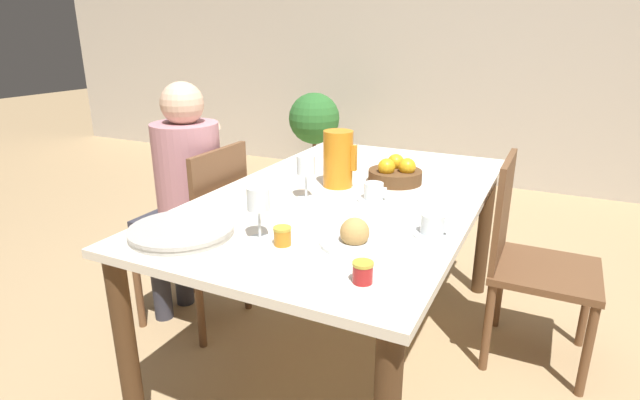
{
  "coord_description": "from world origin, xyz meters",
  "views": [
    {
      "loc": [
        0.75,
        -1.79,
        1.37
      ],
      "look_at": [
        0.0,
        -0.26,
        0.79
      ],
      "focal_mm": 28.0,
      "sensor_mm": 36.0,
      "label": 1
    }
  ],
  "objects_px": {
    "chair_person_side": "(202,233)",
    "wine_glass_water": "(306,167)",
    "teacup_across": "(374,193)",
    "person_seated": "(184,186)",
    "serving_tray": "(182,231)",
    "potted_plant": "(314,127)",
    "teacup_near_person": "(432,226)",
    "bread_plate": "(355,237)",
    "red_pitcher": "(338,159)",
    "fruit_bowl": "(395,173)",
    "chair_opposite": "(529,257)",
    "jam_jar_amber": "(282,235)",
    "jam_jar_red": "(363,271)",
    "wine_glass_juice": "(259,202)"
  },
  "relations": [
    {
      "from": "red_pitcher",
      "to": "teacup_near_person",
      "type": "height_order",
      "value": "red_pitcher"
    },
    {
      "from": "potted_plant",
      "to": "teacup_near_person",
      "type": "bearing_deg",
      "value": -56.21
    },
    {
      "from": "chair_opposite",
      "to": "wine_glass_juice",
      "type": "xyz_separation_m",
      "value": [
        -0.77,
        -0.87,
        0.4
      ]
    },
    {
      "from": "person_seated",
      "to": "potted_plant",
      "type": "height_order",
      "value": "person_seated"
    },
    {
      "from": "chair_person_side",
      "to": "teacup_near_person",
      "type": "relative_size",
      "value": 6.84
    },
    {
      "from": "jam_jar_amber",
      "to": "jam_jar_red",
      "type": "xyz_separation_m",
      "value": [
        0.31,
        -0.12,
        0.0
      ]
    },
    {
      "from": "teacup_across",
      "to": "bread_plate",
      "type": "distance_m",
      "value": 0.44
    },
    {
      "from": "chair_opposite",
      "to": "wine_glass_juice",
      "type": "distance_m",
      "value": 1.22
    },
    {
      "from": "jam_jar_amber",
      "to": "teacup_near_person",
      "type": "bearing_deg",
      "value": 35.35
    },
    {
      "from": "person_seated",
      "to": "wine_glass_juice",
      "type": "relative_size",
      "value": 6.72
    },
    {
      "from": "serving_tray",
      "to": "jam_jar_amber",
      "type": "relative_size",
      "value": 5.78
    },
    {
      "from": "chair_person_side",
      "to": "bread_plate",
      "type": "height_order",
      "value": "chair_person_side"
    },
    {
      "from": "teacup_near_person",
      "to": "jam_jar_red",
      "type": "bearing_deg",
      "value": -101.99
    },
    {
      "from": "chair_opposite",
      "to": "wine_glass_juice",
      "type": "height_order",
      "value": "wine_glass_juice"
    },
    {
      "from": "chair_person_side",
      "to": "teacup_across",
      "type": "bearing_deg",
      "value": -86.5
    },
    {
      "from": "wine_glass_water",
      "to": "jam_jar_red",
      "type": "xyz_separation_m",
      "value": [
        0.46,
        -0.55,
        -0.1
      ]
    },
    {
      "from": "chair_person_side",
      "to": "bread_plate",
      "type": "xyz_separation_m",
      "value": [
        0.92,
        -0.38,
        0.3
      ]
    },
    {
      "from": "teacup_near_person",
      "to": "serving_tray",
      "type": "height_order",
      "value": "teacup_near_person"
    },
    {
      "from": "bread_plate",
      "to": "fruit_bowl",
      "type": "bearing_deg",
      "value": 97.73
    },
    {
      "from": "person_seated",
      "to": "potted_plant",
      "type": "xyz_separation_m",
      "value": [
        -0.53,
        2.39,
        -0.16
      ]
    },
    {
      "from": "fruit_bowl",
      "to": "jam_jar_amber",
      "type": "bearing_deg",
      "value": -97.59
    },
    {
      "from": "fruit_bowl",
      "to": "potted_plant",
      "type": "bearing_deg",
      "value": 124.76
    },
    {
      "from": "red_pitcher",
      "to": "potted_plant",
      "type": "distance_m",
      "value": 2.57
    },
    {
      "from": "chair_opposite",
      "to": "jam_jar_amber",
      "type": "relative_size",
      "value": 15.08
    },
    {
      "from": "chair_person_side",
      "to": "red_pitcher",
      "type": "bearing_deg",
      "value": -75.52
    },
    {
      "from": "serving_tray",
      "to": "bread_plate",
      "type": "relative_size",
      "value": 1.56
    },
    {
      "from": "red_pitcher",
      "to": "serving_tray",
      "type": "relative_size",
      "value": 0.7
    },
    {
      "from": "serving_tray",
      "to": "jam_jar_red",
      "type": "relative_size",
      "value": 5.78
    },
    {
      "from": "person_seated",
      "to": "serving_tray",
      "type": "relative_size",
      "value": 3.44
    },
    {
      "from": "chair_person_side",
      "to": "wine_glass_water",
      "type": "relative_size",
      "value": 5.1
    },
    {
      "from": "bread_plate",
      "to": "jam_jar_red",
      "type": "bearing_deg",
      "value": -62.68
    },
    {
      "from": "wine_glass_water",
      "to": "teacup_across",
      "type": "relative_size",
      "value": 1.34
    },
    {
      "from": "chair_person_side",
      "to": "teacup_across",
      "type": "distance_m",
      "value": 0.88
    },
    {
      "from": "teacup_near_person",
      "to": "bread_plate",
      "type": "relative_size",
      "value": 0.59
    },
    {
      "from": "person_seated",
      "to": "jam_jar_amber",
      "type": "relative_size",
      "value": 19.88
    },
    {
      "from": "wine_glass_water",
      "to": "potted_plant",
      "type": "bearing_deg",
      "value": 116.04
    },
    {
      "from": "chair_person_side",
      "to": "chair_opposite",
      "type": "distance_m",
      "value": 1.46
    },
    {
      "from": "teacup_across",
      "to": "potted_plant",
      "type": "bearing_deg",
      "value": 121.56
    },
    {
      "from": "serving_tray",
      "to": "potted_plant",
      "type": "relative_size",
      "value": 0.4
    },
    {
      "from": "bread_plate",
      "to": "jam_jar_red",
      "type": "xyz_separation_m",
      "value": [
        0.11,
        -0.22,
        0.01
      ]
    },
    {
      "from": "bread_plate",
      "to": "potted_plant",
      "type": "xyz_separation_m",
      "value": [
        -1.53,
        2.77,
        -0.24
      ]
    },
    {
      "from": "person_seated",
      "to": "serving_tray",
      "type": "bearing_deg",
      "value": -139.65
    },
    {
      "from": "person_seated",
      "to": "serving_tray",
      "type": "distance_m",
      "value": 0.74
    },
    {
      "from": "person_seated",
      "to": "teacup_near_person",
      "type": "distance_m",
      "value": 1.23
    },
    {
      "from": "wine_glass_water",
      "to": "potted_plant",
      "type": "relative_size",
      "value": 0.21
    },
    {
      "from": "wine_glass_juice",
      "to": "teacup_across",
      "type": "xyz_separation_m",
      "value": [
        0.19,
        0.52,
        -0.1
      ]
    },
    {
      "from": "jam_jar_amber",
      "to": "potted_plant",
      "type": "distance_m",
      "value": 3.17
    },
    {
      "from": "teacup_near_person",
      "to": "serving_tray",
      "type": "bearing_deg",
      "value": -153.7
    },
    {
      "from": "red_pitcher",
      "to": "wine_glass_water",
      "type": "relative_size",
      "value": 1.37
    },
    {
      "from": "red_pitcher",
      "to": "teacup_across",
      "type": "distance_m",
      "value": 0.25
    }
  ]
}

